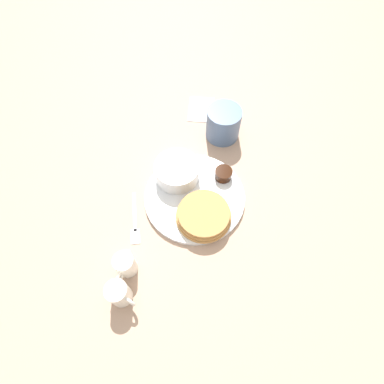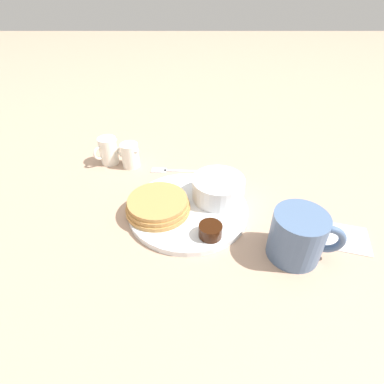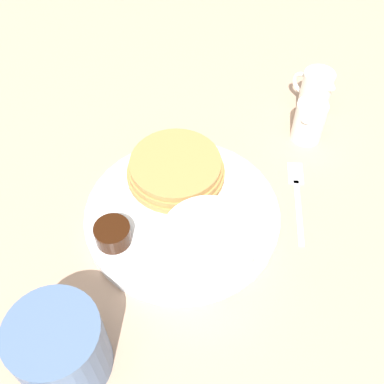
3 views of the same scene
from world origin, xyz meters
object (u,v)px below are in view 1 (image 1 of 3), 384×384
(bowl, at_px, (177,171))
(fork, at_px, (135,224))
(plate, at_px, (195,197))
(creamer_pitcher_near, at_px, (125,265))
(coffee_mug, at_px, (223,123))
(creamer_pitcher_far, at_px, (119,293))

(bowl, bearing_deg, fork, 131.61)
(plate, bearing_deg, creamer_pitcher_near, 129.71)
(plate, xyz_separation_m, bowl, (0.06, 0.03, 0.03))
(plate, relative_size, fork, 1.82)
(bowl, xyz_separation_m, creamer_pitcher_near, (-0.21, 0.14, -0.01))
(coffee_mug, xyz_separation_m, fork, (-0.23, 0.26, -0.04))
(bowl, height_order, fork, bowl)
(creamer_pitcher_far, xyz_separation_m, fork, (0.16, -0.04, -0.03))
(coffee_mug, bearing_deg, fork, 131.09)
(fork, bearing_deg, bowl, -48.39)
(bowl, distance_m, coffee_mug, 0.19)
(coffee_mug, distance_m, creamer_pitcher_near, 0.43)
(creamer_pitcher_near, relative_size, fork, 0.47)
(plate, bearing_deg, bowl, 27.21)
(creamer_pitcher_far, distance_m, fork, 0.17)
(creamer_pitcher_near, bearing_deg, creamer_pitcher_far, 164.89)
(plate, distance_m, creamer_pitcher_far, 0.28)
(coffee_mug, relative_size, creamer_pitcher_far, 1.74)
(creamer_pitcher_far, bearing_deg, fork, -14.01)
(bowl, bearing_deg, creamer_pitcher_near, 145.56)
(plate, distance_m, fork, 0.15)
(coffee_mug, bearing_deg, bowl, 130.67)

